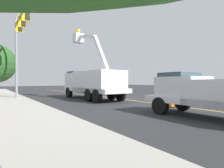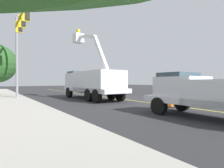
{
  "view_description": "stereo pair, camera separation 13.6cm",
  "coord_description": "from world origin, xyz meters",
  "px_view_note": "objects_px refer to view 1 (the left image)",
  "views": [
    {
      "loc": [
        -12.55,
        11.0,
        1.6
      ],
      "look_at": [
        0.36,
        0.64,
        1.4
      ],
      "focal_mm": 28.46,
      "sensor_mm": 36.0,
      "label": 1
    },
    {
      "loc": [
        -12.63,
        10.89,
        1.6
      ],
      "look_at": [
        0.36,
        0.64,
        1.4
      ],
      "focal_mm": 28.46,
      "sensor_mm": 36.0,
      "label": 2
    }
  ],
  "objects_px": {
    "traffic_signal_mast": "(19,37)",
    "traffic_cone_trailing": "(91,92)",
    "passing_minivan": "(95,86)",
    "traffic_cone_mid_rear": "(122,95)",
    "traffic_cone_mid_front": "(171,101)",
    "utility_bucket_truck": "(91,82)",
    "service_pickup_truck": "(209,93)"
  },
  "relations": [
    {
      "from": "traffic_cone_trailing",
      "to": "traffic_signal_mast",
      "type": "xyz_separation_m",
      "value": [
        -0.35,
        7.43,
        5.04
      ]
    },
    {
      "from": "passing_minivan",
      "to": "traffic_cone_mid_front",
      "type": "xyz_separation_m",
      "value": [
        -15.1,
        4.2,
        -0.61
      ]
    },
    {
      "from": "traffic_cone_mid_rear",
      "to": "traffic_signal_mast",
      "type": "distance_m",
      "value": 10.26
    },
    {
      "from": "traffic_cone_trailing",
      "to": "passing_minivan",
      "type": "bearing_deg",
      "value": -38.74
    },
    {
      "from": "traffic_signal_mast",
      "to": "traffic_cone_mid_front",
      "type": "bearing_deg",
      "value": -148.19
    },
    {
      "from": "traffic_cone_mid_rear",
      "to": "service_pickup_truck",
      "type": "bearing_deg",
      "value": 162.8
    },
    {
      "from": "service_pickup_truck",
      "to": "traffic_cone_mid_front",
      "type": "bearing_deg",
      "value": -30.96
    },
    {
      "from": "traffic_cone_trailing",
      "to": "service_pickup_truck",
      "type": "bearing_deg",
      "value": 169.18
    },
    {
      "from": "service_pickup_truck",
      "to": "traffic_cone_mid_front",
      "type": "relative_size",
      "value": 7.85
    },
    {
      "from": "traffic_cone_mid_front",
      "to": "utility_bucket_truck",
      "type": "bearing_deg",
      "value": 8.27
    },
    {
      "from": "traffic_cone_mid_rear",
      "to": "traffic_signal_mast",
      "type": "relative_size",
      "value": 0.1
    },
    {
      "from": "utility_bucket_truck",
      "to": "traffic_cone_mid_front",
      "type": "height_order",
      "value": "utility_bucket_truck"
    },
    {
      "from": "service_pickup_truck",
      "to": "traffic_cone_mid_front",
      "type": "distance_m",
      "value": 3.6
    },
    {
      "from": "traffic_cone_mid_front",
      "to": "traffic_cone_trailing",
      "type": "xyz_separation_m",
      "value": [
        10.94,
        -0.86,
        0.05
      ]
    },
    {
      "from": "passing_minivan",
      "to": "traffic_cone_mid_rear",
      "type": "bearing_deg",
      "value": 160.61
    },
    {
      "from": "service_pickup_truck",
      "to": "passing_minivan",
      "type": "relative_size",
      "value": 1.17
    },
    {
      "from": "traffic_cone_mid_rear",
      "to": "traffic_cone_trailing",
      "type": "xyz_separation_m",
      "value": [
        5.26,
        0.02,
        0.01
      ]
    },
    {
      "from": "traffic_cone_mid_front",
      "to": "traffic_cone_trailing",
      "type": "bearing_deg",
      "value": -4.49
    },
    {
      "from": "passing_minivan",
      "to": "traffic_signal_mast",
      "type": "distance_m",
      "value": 12.51
    },
    {
      "from": "utility_bucket_truck",
      "to": "traffic_cone_mid_rear",
      "type": "height_order",
      "value": "utility_bucket_truck"
    },
    {
      "from": "traffic_cone_trailing",
      "to": "utility_bucket_truck",
      "type": "bearing_deg",
      "value": 148.47
    },
    {
      "from": "traffic_signal_mast",
      "to": "service_pickup_truck",
      "type": "bearing_deg",
      "value": -160.71
    },
    {
      "from": "traffic_cone_mid_rear",
      "to": "traffic_signal_mast",
      "type": "bearing_deg",
      "value": 56.57
    },
    {
      "from": "passing_minivan",
      "to": "traffic_cone_mid_front",
      "type": "height_order",
      "value": "passing_minivan"
    },
    {
      "from": "traffic_cone_mid_rear",
      "to": "traffic_cone_trailing",
      "type": "height_order",
      "value": "traffic_cone_trailing"
    },
    {
      "from": "service_pickup_truck",
      "to": "traffic_signal_mast",
      "type": "xyz_separation_m",
      "value": [
        13.6,
        4.76,
        4.33
      ]
    },
    {
      "from": "service_pickup_truck",
      "to": "traffic_cone_mid_rear",
      "type": "distance_m",
      "value": 9.12
    },
    {
      "from": "passing_minivan",
      "to": "traffic_cone_mid_rear",
      "type": "distance_m",
      "value": 10.01
    },
    {
      "from": "traffic_cone_mid_rear",
      "to": "traffic_cone_trailing",
      "type": "bearing_deg",
      "value": 0.24
    },
    {
      "from": "traffic_cone_trailing",
      "to": "traffic_signal_mast",
      "type": "height_order",
      "value": "traffic_signal_mast"
    },
    {
      "from": "traffic_cone_mid_rear",
      "to": "traffic_cone_mid_front",
      "type": "bearing_deg",
      "value": 171.17
    },
    {
      "from": "traffic_signal_mast",
      "to": "traffic_cone_trailing",
      "type": "bearing_deg",
      "value": -87.32
    }
  ]
}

